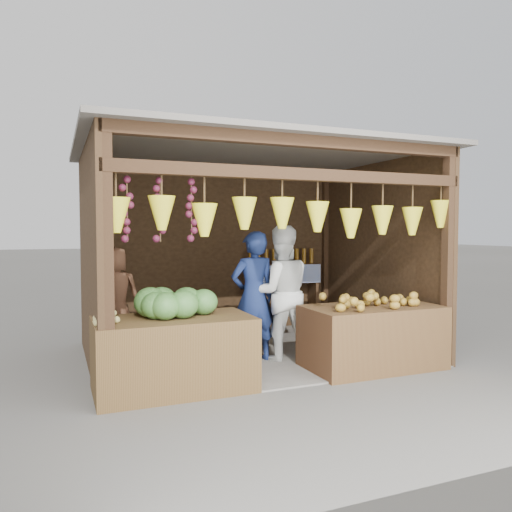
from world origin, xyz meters
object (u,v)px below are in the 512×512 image
(woman_standing, at_px, (280,293))
(vendor_seated, at_px, (116,294))
(counter_left, at_px, (174,354))
(man_standing, at_px, (253,297))
(counter_right, at_px, (372,337))

(woman_standing, height_order, vendor_seated, woman_standing)
(counter_left, relative_size, vendor_seated, 1.39)
(counter_left, bearing_deg, vendor_seated, 110.34)
(counter_left, xyz_separation_m, woman_standing, (1.52, 0.70, 0.47))
(counter_left, xyz_separation_m, vendor_seated, (-0.43, 1.17, 0.49))
(man_standing, bearing_deg, counter_left, 29.22)
(counter_right, relative_size, man_standing, 0.99)
(woman_standing, relative_size, vendor_seated, 1.49)
(counter_right, distance_m, woman_standing, 1.23)
(counter_left, bearing_deg, counter_right, -1.38)
(man_standing, height_order, woman_standing, woman_standing)
(counter_left, relative_size, woman_standing, 0.94)
(man_standing, distance_m, vendor_seated, 1.65)
(man_standing, distance_m, woman_standing, 0.36)
(counter_left, distance_m, woman_standing, 1.74)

